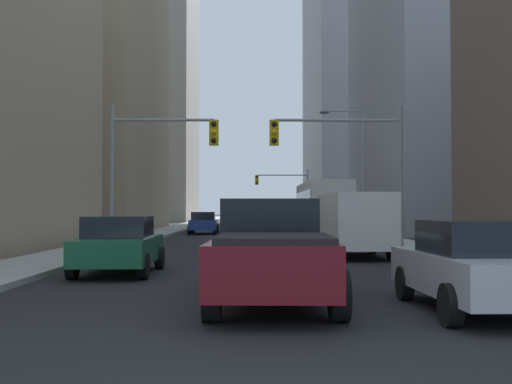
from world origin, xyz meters
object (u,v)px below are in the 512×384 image
pickup_truck_maroon (271,252)px  cargo_van_white (354,221)px  sedan_silver (477,266)px  sedan_blue (204,223)px  city_bus (322,206)px  traffic_signal_far_right (284,187)px  sedan_green (119,245)px  sedan_black (253,222)px  traffic_signal_near_left (159,152)px  sedan_navy (258,229)px  traffic_signal_near_right (342,151)px

pickup_truck_maroon → cargo_van_white: bearing=73.2°
sedan_silver → sedan_blue: same height
pickup_truck_maroon → city_bus: bearing=81.6°
cargo_van_white → traffic_signal_far_right: 45.47m
pickup_truck_maroon → sedan_blue: (-3.59, 31.95, -0.16)m
sedan_green → city_bus: bearing=71.4°
cargo_van_white → sedan_blue: (-6.93, 20.92, -0.52)m
pickup_truck_maroon → sedan_green: size_ratio=1.29×
cargo_van_white → sedan_black: (-3.49, 24.64, -0.52)m
sedan_black → traffic_signal_near_left: traffic_signal_near_left is taller
sedan_silver → sedan_navy: 19.34m
city_bus → traffic_signal_far_right: bearing=92.1°
sedan_blue → traffic_signal_far_right: 25.65m
sedan_green → sedan_navy: (3.79, 12.85, 0.00)m
sedan_black → traffic_signal_near_right: traffic_signal_near_right is taller
sedan_silver → sedan_black: bearing=95.5°
sedan_blue → sedan_navy: bearing=-75.6°
sedan_navy → cargo_van_white: bearing=-64.3°
traffic_signal_near_right → pickup_truck_maroon: bearing=-103.4°
pickup_truck_maroon → cargo_van_white: (3.34, 11.03, 0.35)m
sedan_navy → traffic_signal_far_right: 38.67m
cargo_van_white → traffic_signal_near_right: 4.47m
pickup_truck_maroon → sedan_blue: pickup_truck_maroon is taller
traffic_signal_near_right → traffic_signal_far_right: bearing=90.2°
sedan_green → traffic_signal_far_right: traffic_signal_far_right is taller
city_bus → sedan_green: bearing=-108.6°
sedan_silver → traffic_signal_near_left: 17.53m
sedan_navy → sedan_blue: bearing=104.4°
city_bus → sedan_black: 7.80m
sedan_green → traffic_signal_far_right: 51.82m
sedan_black → traffic_signal_near_right: bearing=-80.4°
sedan_black → traffic_signal_far_right: size_ratio=0.71×
city_bus → sedan_navy: size_ratio=2.74×
cargo_van_white → sedan_black: 24.90m
sedan_blue → traffic_signal_far_right: bearing=74.2°
city_bus → cargo_van_white: (-0.97, -18.35, -0.64)m
sedan_black → sedan_silver: bearing=-84.5°
city_bus → pickup_truck_maroon: 29.71m
sedan_blue → traffic_signal_near_right: traffic_signal_near_right is taller
cargo_van_white → pickup_truck_maroon: bearing=-106.8°
sedan_green → traffic_signal_near_right: bearing=52.0°
sedan_green → traffic_signal_near_left: size_ratio=0.71×
sedan_navy → sedan_black: bearing=90.4°
sedan_navy → traffic_signal_far_right: (3.35, 38.37, 3.36)m
cargo_van_white → city_bus: bearing=87.0°
pickup_truck_maroon → sedan_silver: (3.38, -0.99, -0.16)m
sedan_silver → sedan_blue: (-6.97, 32.94, 0.00)m
pickup_truck_maroon → traffic_signal_near_left: size_ratio=0.91×
city_bus → pickup_truck_maroon: (-4.31, -29.38, -1.00)m
sedan_silver → sedan_green: same height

